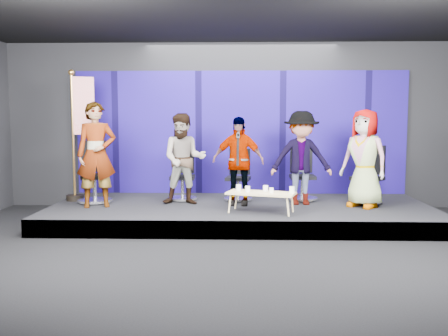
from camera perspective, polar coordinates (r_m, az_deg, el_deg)
The scene contains 21 objects.
ground at distance 6.97m, azimuth 1.97°, elevation -10.21°, with size 10.00×10.00×0.00m, color black.
room_walls at distance 6.72m, azimuth 2.04°, elevation 10.13°, with size 10.02×8.02×3.51m.
riser at distance 9.37m, azimuth 1.90°, elevation -5.10°, with size 7.00×3.00×0.30m, color black.
backdrop at distance 10.66m, azimuth 1.90°, elevation 4.07°, with size 7.00×0.08×2.60m, color #12075A.
chair_a at distance 9.85m, azimuth -14.59°, elevation -1.59°, with size 0.84×0.84×1.18m.
panelist_a at distance 9.29m, azimuth -14.38°, elevation 1.48°, with size 0.69×0.46×1.90m, color black.
chair_b at distance 9.87m, azimuth -4.75°, elevation -1.66°, with size 0.61×0.61×1.05m.
panelist_b at distance 9.31m, azimuth -4.58°, elevation 1.03°, with size 0.83×0.64×1.70m, color black.
chair_c at distance 9.79m, azimuth 1.66°, elevation -1.77°, with size 0.65×0.65×1.01m.
panelist_c at distance 9.24m, azimuth 1.61°, elevation 0.81°, with size 0.96×0.40×1.64m, color black.
chair_d at distance 9.94m, azimuth 8.91°, elevation -1.60°, with size 0.61×0.61×1.08m.
panelist_d at distance 9.38m, azimuth 8.82°, elevation 1.14°, with size 1.13×0.65×1.74m, color black.
chair_e at distance 9.90m, azimuth 16.19°, elevation -1.76°, with size 0.87×0.87×1.09m.
panelist_e at distance 9.35m, azimuth 15.75°, elevation 1.06°, with size 0.86×0.56×1.77m, color black.
coffee_table at distance 8.54m, azimuth 4.26°, elevation -2.96°, with size 1.24×0.79×0.35m.
mug_a at distance 8.72m, azimuth 1.68°, elevation -2.23°, with size 0.09×0.09×0.10m, color white.
mug_b at distance 8.54m, azimuth 2.72°, elevation -2.41°, with size 0.09×0.09×0.10m, color white.
mug_c at distance 8.62m, azimuth 4.77°, elevation -2.34°, with size 0.09×0.09×0.11m, color white.
mug_d at distance 8.45m, azimuth 5.44°, elevation -2.56°, with size 0.08×0.08×0.09m, color white.
mug_e at distance 8.52m, azimuth 7.78°, elevation -2.46°, with size 0.09×0.09×0.11m, color white.
flag_stand at distance 10.10m, azimuth -16.14°, elevation 4.00°, with size 0.57×0.34×2.54m.
Camera 1 is at (-0.04, -6.70, 1.92)m, focal length 40.00 mm.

